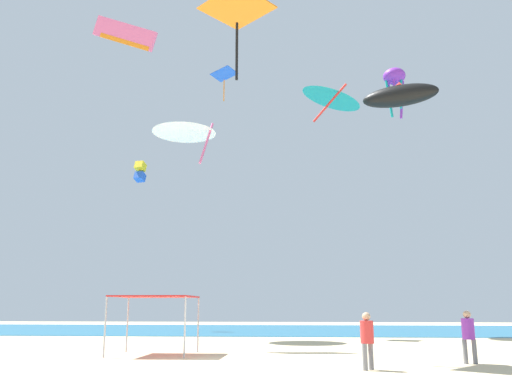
{
  "coord_description": "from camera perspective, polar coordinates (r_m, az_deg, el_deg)",
  "views": [
    {
      "loc": [
        2.95,
        -20.24,
        1.99
      ],
      "look_at": [
        0.07,
        15.45,
        9.81
      ],
      "focal_mm": 37.12,
      "sensor_mm": 36.0,
      "label": 1
    }
  ],
  "objects": [
    {
      "name": "kite_diamond_orange",
      "position": [
        26.68,
        -2.05,
        18.86
      ],
      "size": [
        3.85,
        3.85,
        3.8
      ],
      "rotation": [
        0.0,
        0.0,
        0.89
      ],
      "color": "orange"
    },
    {
      "name": "kite_diamond_blue",
      "position": [
        43.73,
        -3.45,
        12.43
      ],
      "size": [
        2.23,
        2.25,
        2.56
      ],
      "rotation": [
        0.0,
        0.0,
        4.31
      ],
      "color": "blue"
    },
    {
      "name": "canopy_tent",
      "position": [
        24.04,
        -10.8,
        -11.22
      ],
      "size": [
        3.39,
        2.95,
        2.49
      ],
      "color": "#B2B2B7",
      "rests_on": "ground"
    },
    {
      "name": "person_leftmost",
      "position": [
        21.38,
        21.9,
        -13.85
      ],
      "size": [
        0.5,
        0.45,
        1.88
      ],
      "rotation": [
        0.0,
        0.0,
        3.15
      ],
      "color": "slate",
      "rests_on": "ground"
    },
    {
      "name": "kite_box_yellow",
      "position": [
        51.53,
        -12.38,
        2.16
      ],
      "size": [
        1.03,
        1.19,
        2.01
      ],
      "rotation": [
        0.0,
        0.0,
        2.93
      ],
      "color": "yellow"
    },
    {
      "name": "kite_delta_white",
      "position": [
        37.85,
        -7.72,
        6.9
      ],
      "size": [
        5.93,
        5.93,
        3.51
      ],
      "rotation": [
        0.0,
        0.0,
        2.71
      ],
      "color": "white"
    },
    {
      "name": "kite_inflatable_black",
      "position": [
        43.12,
        15.25,
        10.0
      ],
      "size": [
        6.15,
        3.9,
        2.36
      ],
      "rotation": [
        0.0,
        0.0,
        2.8
      ],
      "color": "black"
    },
    {
      "name": "kite_delta_teal",
      "position": [
        44.19,
        8.25,
        10.39
      ],
      "size": [
        5.7,
        5.69,
        4.26
      ],
      "rotation": [
        0.0,
        0.0,
        1.38
      ],
      "color": "teal"
    },
    {
      "name": "kite_parafoil_pink",
      "position": [
        35.45,
        -13.94,
        16.19
      ],
      "size": [
        4.24,
        0.61,
        2.58
      ],
      "rotation": [
        0.0,
        0.0,
        6.26
      ],
      "color": "pink"
    },
    {
      "name": "ground",
      "position": [
        20.55,
        -3.84,
        -18.0
      ],
      "size": [
        110.0,
        110.0,
        0.1
      ],
      "primitive_type": "cube",
      "color": "beige"
    },
    {
      "name": "person_near_tent",
      "position": [
        18.36,
        11.88,
        -14.93
      ],
      "size": [
        0.44,
        0.44,
        1.84
      ],
      "rotation": [
        0.0,
        0.0,
        3.97
      ],
      "color": "slate",
      "rests_on": "ground"
    },
    {
      "name": "ocean_strip",
      "position": [
        49.8,
        1.26,
        -14.59
      ],
      "size": [
        110.0,
        24.47,
        0.03
      ],
      "primitive_type": "cube",
      "color": "#1E6B93",
      "rests_on": "ground"
    },
    {
      "name": "kite_octopus_purple",
      "position": [
        49.08,
        14.69,
        11.72
      ],
      "size": [
        2.39,
        2.39,
        4.57
      ],
      "rotation": [
        0.0,
        0.0,
        4.43
      ],
      "color": "purple"
    }
  ]
}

